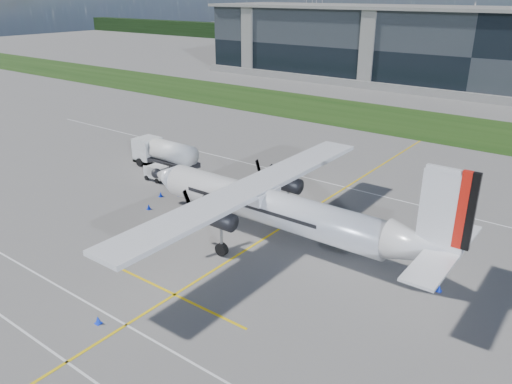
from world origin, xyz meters
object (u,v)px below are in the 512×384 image
at_px(baggage_tug, 156,173).
at_px(pylon_west, 314,0).
at_px(safety_cone_fwd, 161,194).
at_px(safety_cone_nose_port, 149,207).
at_px(turboprop_aircraft, 279,190).
at_px(ground_crew_person, 182,185).
at_px(safety_cone_portwing, 98,320).
at_px(safety_cone_tail, 439,288).
at_px(safety_cone_nose_stbd, 180,193).
at_px(fuel_tanker_truck, 162,154).

bearing_deg(baggage_tug, pylon_west, 114.96).
relative_size(safety_cone_fwd, safety_cone_nose_port, 1.00).
distance_m(turboprop_aircraft, ground_crew_person, 13.62).
height_order(turboprop_aircraft, safety_cone_fwd, turboprop_aircraft).
relative_size(safety_cone_nose_port, safety_cone_portwing, 1.00).
distance_m(turboprop_aircraft, safety_cone_tail, 13.21).
distance_m(safety_cone_fwd, safety_cone_portwing, 19.77).
xyz_separation_m(safety_cone_nose_port, safety_cone_tail, (25.48, 2.47, 0.00)).
height_order(turboprop_aircraft, safety_cone_nose_stbd, turboprop_aircraft).
height_order(ground_crew_person, safety_cone_nose_port, ground_crew_person).
height_order(pylon_west, ground_crew_person, pylon_west).
height_order(fuel_tanker_truck, safety_cone_fwd, fuel_tanker_truck).
bearing_deg(safety_cone_portwing, turboprop_aircraft, 80.35).
xyz_separation_m(fuel_tanker_truck, safety_cone_nose_port, (7.58, -8.79, -1.38)).
xyz_separation_m(pylon_west, ground_crew_person, (71.15, -143.34, -13.99)).
distance_m(pylon_west, turboprop_aircraft, 168.56).
relative_size(turboprop_aircraft, ground_crew_person, 14.39).
xyz_separation_m(turboprop_aircraft, fuel_tanker_truck, (-20.52, 6.79, -2.74)).
height_order(pylon_west, safety_cone_portwing, pylon_west).
bearing_deg(safety_cone_nose_stbd, fuel_tanker_truck, 147.43).
relative_size(turboprop_aircraft, safety_cone_portwing, 58.25).
xyz_separation_m(pylon_west, fuel_tanker_truck, (63.62, -138.88, -13.37)).
xyz_separation_m(turboprop_aircraft, ground_crew_person, (-12.99, 2.34, -3.36)).
distance_m(pylon_west, safety_cone_portwing, 180.97).
bearing_deg(safety_cone_fwd, safety_cone_portwing, -53.70).
xyz_separation_m(safety_cone_fwd, safety_cone_portwing, (11.71, -15.93, 0.00)).
relative_size(safety_cone_fwd, safety_cone_tail, 1.00).
bearing_deg(fuel_tanker_truck, ground_crew_person, -30.61).
distance_m(fuel_tanker_truck, safety_cone_nose_port, 11.69).
bearing_deg(baggage_tug, turboprop_aircraft, -11.54).
distance_m(fuel_tanker_truck, safety_cone_portwing, 28.41).
relative_size(safety_cone_nose_stbd, safety_cone_nose_port, 1.00).
bearing_deg(safety_cone_fwd, fuel_tanker_truck, 135.76).
bearing_deg(fuel_tanker_truck, safety_cone_tail, -10.81).
relative_size(fuel_tanker_truck, safety_cone_portwing, 17.35).
height_order(safety_cone_portwing, safety_cone_tail, same).
distance_m(turboprop_aircraft, baggage_tug, 18.75).
bearing_deg(safety_cone_nose_stbd, pylon_west, 116.34).
xyz_separation_m(turboprop_aircraft, safety_cone_tail, (12.54, 0.48, -4.12)).
distance_m(turboprop_aircraft, fuel_tanker_truck, 21.79).
relative_size(pylon_west, fuel_tanker_truck, 3.46).
height_order(safety_cone_nose_port, safety_cone_tail, same).
distance_m(fuel_tanker_truck, baggage_tug, 4.07).
bearing_deg(safety_cone_nose_stbd, safety_cone_nose_port, -89.55).
distance_m(safety_cone_fwd, safety_cone_nose_port, 3.04).
xyz_separation_m(safety_cone_nose_stbd, safety_cone_nose_port, (0.03, -3.97, 0.00)).
xyz_separation_m(pylon_west, baggage_tug, (66.10, -142.00, -14.22)).
xyz_separation_m(safety_cone_nose_stbd, safety_cone_fwd, (-1.32, -1.24, 0.00)).
relative_size(baggage_tug, safety_cone_nose_port, 5.21).
height_order(safety_cone_fwd, safety_cone_nose_port, same).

